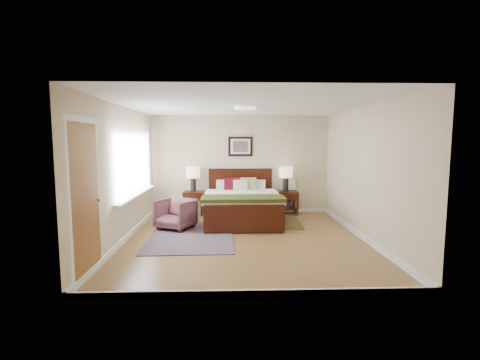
{
  "coord_description": "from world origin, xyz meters",
  "views": [
    {
      "loc": [
        -0.31,
        -6.42,
        1.85
      ],
      "look_at": [
        -0.07,
        0.75,
        1.05
      ],
      "focal_mm": 26.0,
      "sensor_mm": 36.0,
      "label": 1
    }
  ],
  "objects_px": {
    "lamp_left": "(193,175)",
    "lamp_right": "(286,174)",
    "nightstand_right": "(286,200)",
    "armchair": "(176,214)",
    "nightstand_left": "(193,196)",
    "bed": "(242,199)",
    "rug_persian": "(191,236)"
  },
  "relations": [
    {
      "from": "lamp_left",
      "to": "lamp_right",
      "type": "xyz_separation_m",
      "value": [
        2.34,
        0.0,
        -0.0
      ]
    },
    {
      "from": "nightstand_right",
      "to": "armchair",
      "type": "bearing_deg",
      "value": -151.39
    },
    {
      "from": "armchair",
      "to": "lamp_left",
      "type": "bearing_deg",
      "value": 107.48
    },
    {
      "from": "nightstand_left",
      "to": "lamp_left",
      "type": "distance_m",
      "value": 0.55
    },
    {
      "from": "nightstand_right",
      "to": "armchair",
      "type": "xyz_separation_m",
      "value": [
        -2.58,
        -1.4,
        -0.04
      ]
    },
    {
      "from": "bed",
      "to": "lamp_left",
      "type": "bearing_deg",
      "value": 145.8
    },
    {
      "from": "nightstand_right",
      "to": "lamp_right",
      "type": "relative_size",
      "value": 0.98
    },
    {
      "from": "bed",
      "to": "nightstand_left",
      "type": "distance_m",
      "value": 1.43
    },
    {
      "from": "nightstand_right",
      "to": "lamp_right",
      "type": "bearing_deg",
      "value": 90.0
    },
    {
      "from": "nightstand_left",
      "to": "armchair",
      "type": "height_order",
      "value": "armchair"
    },
    {
      "from": "lamp_left",
      "to": "rug_persian",
      "type": "height_order",
      "value": "lamp_left"
    },
    {
      "from": "nightstand_left",
      "to": "nightstand_right",
      "type": "relative_size",
      "value": 0.99
    },
    {
      "from": "nightstand_left",
      "to": "armchair",
      "type": "bearing_deg",
      "value": -99.66
    },
    {
      "from": "nightstand_right",
      "to": "armchair",
      "type": "height_order",
      "value": "armchair"
    },
    {
      "from": "armchair",
      "to": "bed",
      "type": "bearing_deg",
      "value": 49.94
    },
    {
      "from": "armchair",
      "to": "nightstand_right",
      "type": "bearing_deg",
      "value": 55.61
    },
    {
      "from": "bed",
      "to": "armchair",
      "type": "bearing_deg",
      "value": -157.06
    },
    {
      "from": "bed",
      "to": "armchair",
      "type": "distance_m",
      "value": 1.57
    },
    {
      "from": "nightstand_left",
      "to": "nightstand_right",
      "type": "xyz_separation_m",
      "value": [
        2.34,
        0.01,
        -0.11
      ]
    },
    {
      "from": "nightstand_left",
      "to": "armchair",
      "type": "relative_size",
      "value": 0.84
    },
    {
      "from": "bed",
      "to": "nightstand_left",
      "type": "xyz_separation_m",
      "value": [
        -1.19,
        0.79,
        -0.05
      ]
    },
    {
      "from": "armchair",
      "to": "rug_persian",
      "type": "xyz_separation_m",
      "value": [
        0.4,
        -0.64,
        -0.31
      ]
    },
    {
      "from": "nightstand_right",
      "to": "lamp_left",
      "type": "xyz_separation_m",
      "value": [
        -2.34,
        0.01,
        0.66
      ]
    },
    {
      "from": "lamp_right",
      "to": "nightstand_right",
      "type": "bearing_deg",
      "value": -90.0
    },
    {
      "from": "bed",
      "to": "nightstand_right",
      "type": "height_order",
      "value": "bed"
    },
    {
      "from": "nightstand_left",
      "to": "lamp_left",
      "type": "relative_size",
      "value": 0.97
    },
    {
      "from": "armchair",
      "to": "rug_persian",
      "type": "relative_size",
      "value": 0.31
    },
    {
      "from": "lamp_right",
      "to": "rug_persian",
      "type": "relative_size",
      "value": 0.27
    },
    {
      "from": "nightstand_right",
      "to": "armchair",
      "type": "distance_m",
      "value": 2.93
    },
    {
      "from": "lamp_left",
      "to": "lamp_right",
      "type": "bearing_deg",
      "value": 0.0
    },
    {
      "from": "lamp_left",
      "to": "armchair",
      "type": "relative_size",
      "value": 0.87
    },
    {
      "from": "lamp_left",
      "to": "rug_persian",
      "type": "distance_m",
      "value": 2.3
    }
  ]
}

